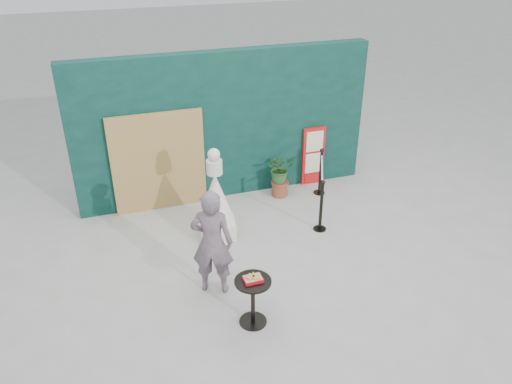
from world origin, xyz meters
TOP-DOWN VIEW (x-y plane):
  - ground at (0.00, 0.00)m, footprint 60.00×60.00m
  - back_wall at (0.00, 3.15)m, footprint 6.00×0.30m
  - bamboo_fence at (-1.40, 2.94)m, footprint 1.80×0.08m
  - woman at (-1.06, 0.13)m, footprint 0.76×0.65m
  - menu_board at (1.90, 2.95)m, footprint 0.50×0.07m
  - statue at (-0.63, 1.57)m, footprint 0.68×0.68m
  - cafe_table at (-0.72, -0.77)m, footprint 0.52×0.52m
  - food_basket at (-0.71, -0.77)m, footprint 0.26×0.19m
  - planter at (1.02, 2.65)m, footprint 0.55×0.48m
  - stanchion_barrier at (1.55, 1.82)m, footprint 0.84×1.54m

SIDE VIEW (x-z plane):
  - ground at x=0.00m, z-range 0.00..0.00m
  - stanchion_barrier at x=1.55m, z-range -0.02..1.01m
  - cafe_table at x=-0.72m, z-range 0.12..0.87m
  - planter at x=1.02m, z-range 0.08..1.01m
  - menu_board at x=1.90m, z-range 0.00..1.30m
  - statue at x=-0.63m, z-range -0.16..1.59m
  - food_basket at x=-0.71m, z-range 0.73..0.84m
  - woman at x=-1.06m, z-range 0.00..1.75m
  - bamboo_fence at x=-1.40m, z-range 0.00..2.00m
  - back_wall at x=0.00m, z-range 0.00..3.00m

